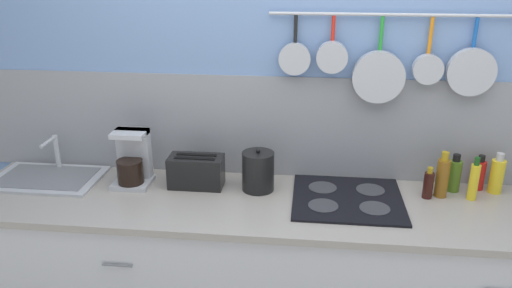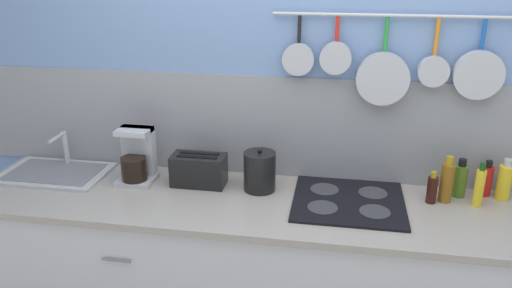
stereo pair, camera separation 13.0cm
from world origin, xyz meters
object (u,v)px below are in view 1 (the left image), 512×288
object	(u,v)px
coffee_maker	(133,162)
bottle_cooking_wine	(442,177)
kettle	(258,171)
bottle_dish_soap	(428,184)
bottle_vinegar	(497,175)
toaster	(196,171)
bottle_hot_sauce	(454,175)
bottle_olive_oil	(474,181)
bottle_sesame_oil	(479,174)

from	to	relation	value
coffee_maker	bottle_cooking_wine	bearing A→B (deg)	0.90
kettle	bottle_dish_soap	world-z (taller)	kettle
bottle_vinegar	bottle_cooking_wine	bearing A→B (deg)	-165.07
kettle	toaster	bearing A→B (deg)	179.02
coffee_maker	kettle	xyz separation A→B (m)	(0.65, -0.00, -0.02)
bottle_dish_soap	coffee_maker	bearing A→B (deg)	179.93
bottle_dish_soap	bottle_hot_sauce	size ratio (longest dim) A/B	0.82
kettle	bottle_hot_sauce	world-z (taller)	kettle
bottle_cooking_wine	bottle_olive_oil	bearing A→B (deg)	-7.51
bottle_dish_soap	bottle_cooking_wine	xyz separation A→B (m)	(0.07, 0.03, 0.03)
kettle	bottle_sesame_oil	bearing A→B (deg)	6.74
coffee_maker	bottle_hot_sauce	size ratio (longest dim) A/B	1.47
bottle_olive_oil	bottle_vinegar	size ratio (longest dim) A/B	1.05
bottle_vinegar	bottle_olive_oil	bearing A→B (deg)	-145.65
coffee_maker	bottle_sesame_oil	size ratio (longest dim) A/B	1.58
bottle_hot_sauce	bottle_sesame_oil	bearing A→B (deg)	14.39
bottle_olive_oil	bottle_cooking_wine	bearing A→B (deg)	172.49
bottle_cooking_wine	bottle_hot_sauce	distance (m)	0.11
bottle_dish_soap	bottle_sesame_oil	distance (m)	0.30
bottle_olive_oil	bottle_hot_sauce	bearing A→B (deg)	126.77
coffee_maker	toaster	world-z (taller)	coffee_maker
bottle_dish_soap	bottle_olive_oil	xyz separation A→B (m)	(0.21, 0.01, 0.03)
bottle_hot_sauce	coffee_maker	bearing A→B (deg)	-176.63
coffee_maker	bottle_vinegar	world-z (taller)	coffee_maker
kettle	bottle_vinegar	distance (m)	1.18
kettle	bottle_olive_oil	bearing A→B (deg)	0.39
kettle	bottle_hot_sauce	size ratio (longest dim) A/B	1.15
bottle_dish_soap	bottle_sesame_oil	size ratio (longest dim) A/B	0.88
bottle_cooking_wine	bottle_vinegar	distance (m)	0.29
bottle_cooking_wine	bottle_dish_soap	bearing A→B (deg)	-158.89
bottle_hot_sauce	bottle_sesame_oil	size ratio (longest dim) A/B	1.07
bottle_sesame_oil	bottle_vinegar	bearing A→B (deg)	-22.03
toaster	bottle_olive_oil	bearing A→B (deg)	0.07
toaster	bottle_vinegar	world-z (taller)	bottle_vinegar
kettle	bottle_cooking_wine	xyz separation A→B (m)	(0.90, 0.03, 0.00)
coffee_maker	kettle	distance (m)	0.65
bottle_cooking_wine	bottle_olive_oil	xyz separation A→B (m)	(0.14, -0.02, -0.01)
coffee_maker	bottle_olive_oil	size ratio (longest dim) A/B	1.31
bottle_sesame_oil	bottle_vinegar	xyz separation A→B (m)	(0.07, -0.03, 0.01)
bottle_vinegar	bottle_dish_soap	bearing A→B (deg)	-163.84
coffee_maker	bottle_dish_soap	xyz separation A→B (m)	(1.47, -0.00, -0.05)
coffee_maker	toaster	distance (m)	0.33
bottle_hot_sauce	bottle_olive_oil	bearing A→B (deg)	-53.23
toaster	kettle	bearing A→B (deg)	-0.98
bottle_cooking_wine	bottle_olive_oil	size ratio (longest dim) A/B	1.06
toaster	kettle	distance (m)	0.32
toaster	bottle_vinegar	size ratio (longest dim) A/B	1.39
bottle_olive_oil	bottle_vinegar	xyz separation A→B (m)	(0.14, 0.09, -0.00)
kettle	bottle_dish_soap	size ratio (longest dim) A/B	1.40
kettle	bottle_cooking_wine	bearing A→B (deg)	1.66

